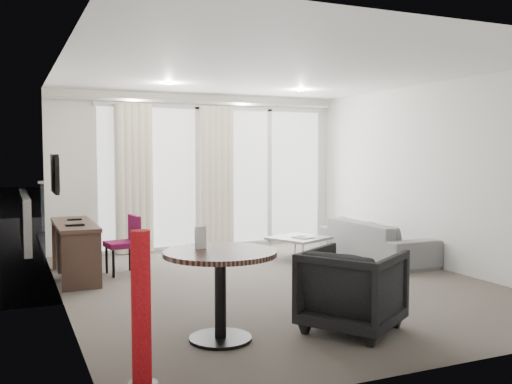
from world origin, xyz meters
name	(u,v)px	position (x,y,z in m)	size (l,w,h in m)	color
floor	(275,283)	(0.00, 0.00, 0.00)	(5.00, 6.00, 0.00)	#564F47
ceiling	(276,72)	(0.00, 0.00, 2.60)	(5.00, 6.00, 0.00)	white
wall_left	(61,183)	(-2.50, 0.00, 1.30)	(0.00, 6.00, 2.60)	silver
wall_right	(436,176)	(2.50, 0.00, 1.30)	(0.00, 6.00, 2.60)	silver
wall_front	(450,196)	(0.00, -3.00, 1.30)	(5.00, 0.00, 2.60)	silver
window_panel	(216,177)	(0.30, 2.98, 1.20)	(4.00, 0.02, 2.38)	white
window_frame	(217,177)	(0.30, 2.97, 1.20)	(4.10, 0.06, 2.44)	white
curtain_left	(134,179)	(-1.15, 2.82, 1.20)	(0.60, 0.20, 2.38)	beige
curtain_right	(217,177)	(0.25, 2.82, 1.20)	(0.60, 0.20, 2.38)	beige
curtain_track	(202,103)	(0.00, 2.82, 2.45)	(4.80, 0.04, 0.04)	#B2B2B7
downlight_a	(169,83)	(-0.90, 1.60, 2.59)	(0.12, 0.12, 0.02)	#FFE0B2
downlight_b	(301,90)	(1.20, 1.60, 2.59)	(0.12, 0.12, 0.02)	#FFE0B2
desk	(75,250)	(-2.24, 1.32, 0.36)	(0.48, 1.53, 0.72)	#3B2820
tv	(55,174)	(-2.46, 1.45, 1.35)	(0.05, 0.80, 0.50)	black
desk_chair	(122,245)	(-1.64, 1.32, 0.39)	(0.43, 0.40, 0.78)	maroon
round_table	(220,296)	(-1.36, -1.74, 0.39)	(0.98, 0.98, 0.78)	#3B251D
menu_card	(201,256)	(-1.49, -1.59, 0.72)	(0.11, 0.02, 0.20)	white
red_lamp	(141,309)	(-2.20, -2.43, 0.55)	(0.22, 0.22, 1.09)	#B10E15
tub_armchair	(352,290)	(-0.16, -1.96, 0.38)	(0.80, 0.83, 0.75)	black
coffee_table	(299,248)	(1.03, 1.32, 0.17)	(0.76, 0.76, 0.34)	gray
remote	(301,236)	(1.03, 1.24, 0.36)	(0.05, 0.16, 0.02)	black
magazine	(303,237)	(1.03, 1.20, 0.36)	(0.24, 0.31, 0.02)	gray
sofa	(376,240)	(2.08, 0.82, 0.30)	(2.04, 0.80, 0.59)	slate
terrace_slab	(191,237)	(0.30, 4.50, -0.06)	(5.60, 3.00, 0.12)	#4D4D50
rattan_chair_a	(235,215)	(1.08, 4.12, 0.39)	(0.53, 0.53, 0.78)	brown
rattan_chair_b	(237,208)	(1.51, 5.04, 0.43)	(0.59, 0.59, 0.87)	brown
rattan_table	(237,221)	(1.14, 4.15, 0.27)	(0.54, 0.54, 0.54)	brown
balustrade	(171,203)	(0.30, 5.95, 0.50)	(5.50, 0.06, 1.05)	#B2B2B7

